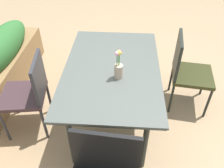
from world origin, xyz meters
name	(u,v)px	position (x,y,z in m)	size (l,w,h in m)	color
ground_plane	(120,115)	(0.00, 0.00, 0.00)	(12.00, 12.00, 0.00)	#9E7F5B
dining_table	(112,72)	(-0.05, 0.09, 0.67)	(1.44, 0.92, 0.73)	#4C514C
chair_far_side	(29,91)	(-0.19, 0.91, 0.50)	(0.49, 0.49, 0.87)	#3A272B
chair_near_right	(187,69)	(0.29, -0.73, 0.50)	(0.50, 0.50, 0.89)	#2D2F14
flower_vase	(119,67)	(-0.20, 0.02, 0.85)	(0.08, 0.08, 0.29)	tan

